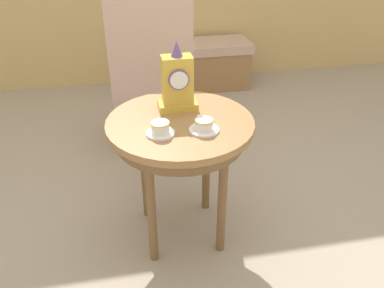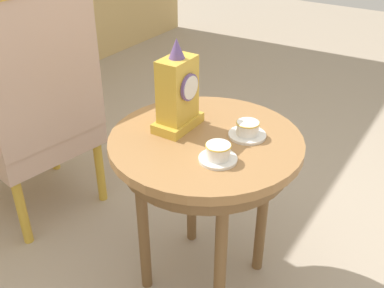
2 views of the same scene
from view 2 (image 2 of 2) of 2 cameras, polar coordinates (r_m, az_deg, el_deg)
ground_plane at (r=2.05m, az=1.51°, el=-15.56°), size 10.00×10.00×0.00m
side_table at (r=1.64m, az=1.71°, el=-1.65°), size 0.69×0.69×0.68m
teacup_left at (r=1.46m, az=3.32°, el=-1.17°), size 0.13×0.13×0.06m
teacup_right at (r=1.60m, az=7.03°, el=1.75°), size 0.14×0.14×0.06m
mantel_clock at (r=1.60m, az=-1.81°, el=6.38°), size 0.19×0.11×0.34m
armchair at (r=2.16m, az=-19.21°, el=4.66°), size 0.62×0.61×1.14m
window_bench at (r=3.41m, az=-23.09°, el=6.50°), size 0.98×0.40×0.44m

